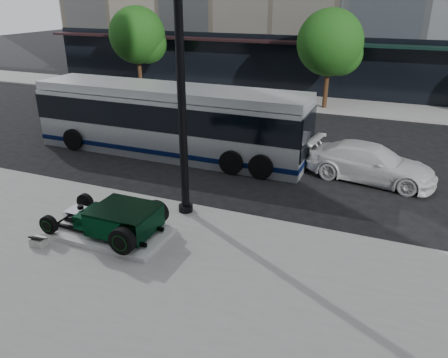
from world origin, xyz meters
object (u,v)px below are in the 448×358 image
at_px(transit_bus, 170,120).
at_px(hot_rod, 118,219).
at_px(white_sedan, 371,163).
at_px(lamppost, 181,92).

bearing_deg(transit_bus, hot_rod, -72.26).
distance_m(hot_rod, white_sedan, 9.52).
height_order(lamppost, white_sedan, lamppost).
bearing_deg(white_sedan, transit_bus, 99.03).
xyz_separation_m(lamppost, transit_bus, (-3.29, 5.01, -2.42)).
relative_size(hot_rod, transit_bus, 0.27).
distance_m(lamppost, white_sedan, 7.94).
bearing_deg(white_sedan, lamppost, 143.30).
bearing_deg(hot_rod, lamppost, 65.46).
bearing_deg(transit_bus, lamppost, -56.74).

